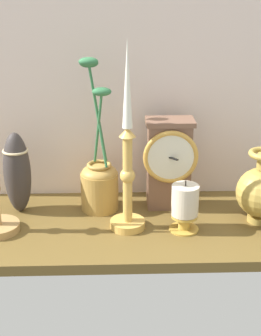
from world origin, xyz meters
TOP-DOWN VIEW (x-y plane):
  - ground_plane at (0.00, 0.00)cm, footprint 100.00×36.00cm
  - back_wall at (0.00, 18.50)cm, footprint 120.00×2.00cm
  - mantel_clock at (11.08, 8.59)cm, footprint 13.22×9.22cm
  - candlestick_tall_left at (0.62, -2.17)cm, footprint 8.12×8.12cm
  - brass_vase_bulbous at (31.83, 0.20)cm, footprint 11.74×11.74cm
  - brass_vase_jar at (-6.07, 7.94)cm, footprint 9.27×9.27cm
  - pillar_candle_front at (13.53, -3.70)cm, footprint 6.81×6.81cm
  - tall_ceramic_vase at (-25.76, 7.38)cm, footprint 6.57×6.57cm

SIDE VIEW (x-z plane):
  - ground_plane at x=0.00cm, z-range -2.40..0.00cm
  - pillar_candle_front at x=13.53cm, z-range -0.01..12.24cm
  - brass_vase_bulbous at x=31.83cm, z-range -0.98..16.73cm
  - brass_vase_jar at x=-6.07cm, z-range -10.78..27.23cm
  - tall_ceramic_vase at x=-25.76cm, z-range 0.15..20.46cm
  - mantel_clock at x=11.08cm, z-range 0.58..23.24cm
  - candlestick_tall_left at x=0.62cm, z-range -6.74..36.55cm
  - back_wall at x=0.00cm, z-range 0.00..65.00cm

